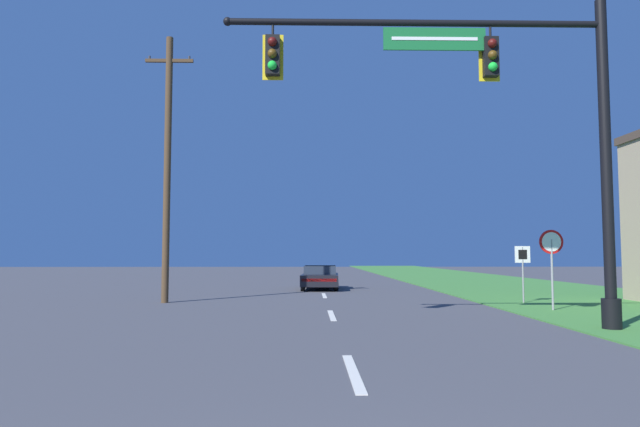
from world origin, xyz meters
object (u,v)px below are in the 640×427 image
Objects in this scene: signal_mast at (512,119)px; route_sign_post at (523,261)px; car_ahead at (320,277)px; utility_pole_near at (167,164)px; stop_sign at (552,251)px.

signal_mast is 4.60× the size of route_sign_post.
car_ahead is 10.97m from utility_pole_near.
car_ahead is at bearing 121.57° from stop_sign.
utility_pole_near is at bearing 142.01° from signal_mast.
signal_mast is at bearing -37.99° from utility_pole_near.
car_ahead is (-4.27, 15.99, -4.40)m from signal_mast.
car_ahead is 11.34m from route_sign_post.
stop_sign reaches higher than car_ahead.
stop_sign is 1.23× the size of route_sign_post.
route_sign_post is at bearing -2.92° from utility_pole_near.
utility_pole_near is at bearing -126.03° from car_ahead.
utility_pole_near reaches higher than stop_sign.
signal_mast is 17.12m from car_ahead.
car_ahead is 13.53m from stop_sign.
car_ahead is at bearing 129.33° from route_sign_post.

